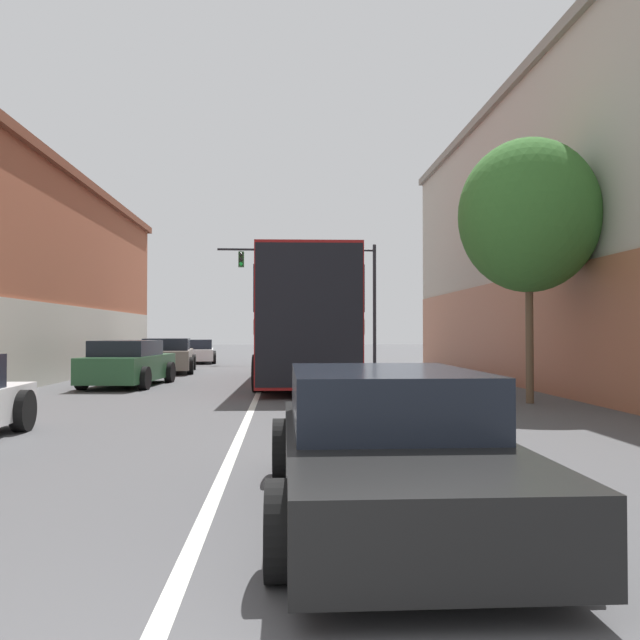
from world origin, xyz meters
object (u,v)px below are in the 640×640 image
parked_car_left_mid (128,364)px  traffic_signal_gantry (321,274)px  parked_car_left_distant (168,356)px  street_tree_near (529,216)px  parked_car_left_near (195,352)px  bus (306,316)px  hatchback_foreground (385,443)px

parked_car_left_mid → traffic_signal_gantry: bearing=-21.0°
parked_car_left_distant → street_tree_near: street_tree_near is taller
parked_car_left_mid → traffic_signal_gantry: (6.54, 13.47, 3.96)m
parked_car_left_near → parked_car_left_distant: bearing=173.5°
bus → parked_car_left_mid: 5.65m
bus → hatchback_foreground: (0.19, -14.51, -1.50)m
bus → parked_car_left_distant: bus is taller
bus → parked_car_left_mid: bus is taller
parked_car_left_near → street_tree_near: (10.15, -19.24, 3.63)m
hatchback_foreground → parked_car_left_distant: parked_car_left_distant is taller
bus → hatchback_foreground: size_ratio=2.42×
parked_car_left_near → parked_car_left_distant: parked_car_left_distant is taller
hatchback_foreground → parked_car_left_near: (-5.54, 27.45, -0.02)m
bus → traffic_signal_gantry: 12.57m
parked_car_left_near → traffic_signal_gantry: (6.56, -0.68, 4.04)m
parked_car_left_distant → street_tree_near: (10.14, -11.41, 3.56)m
parked_car_left_near → parked_car_left_distant: (0.00, -7.83, 0.07)m
bus → street_tree_near: bearing=-141.4°
bus → parked_car_left_near: bus is taller
bus → parked_car_left_distant: size_ratio=2.26×
hatchback_foreground → street_tree_near: size_ratio=0.76×
street_tree_near → parked_car_left_mid: bearing=153.3°
bus → parked_car_left_mid: size_ratio=2.54×
bus → parked_car_left_near: bearing=23.7°
bus → hatchback_foreground: 14.59m
parked_car_left_near → traffic_signal_gantry: 7.73m
traffic_signal_gantry → street_tree_near: (3.58, -18.56, -0.40)m
parked_car_left_near → parked_car_left_mid: size_ratio=1.07×
bus → parked_car_left_distant: bearing=47.6°
bus → traffic_signal_gantry: (1.22, 12.25, 2.51)m
hatchback_foreground → traffic_signal_gantry: bearing=-2.2°
bus → parked_car_left_near: size_ratio=2.39×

